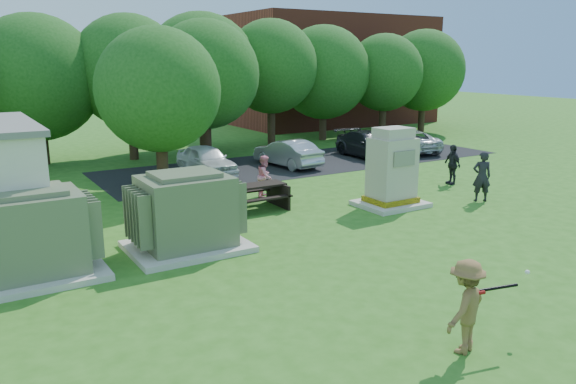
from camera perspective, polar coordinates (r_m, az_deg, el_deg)
ground at (r=12.80m, az=9.51°, el=-9.24°), size 120.00×120.00×0.00m
brick_building at (r=44.21m, az=4.45°, el=12.20°), size 15.00×8.00×8.00m
parking_strip at (r=27.28m, az=2.13°, el=3.07°), size 20.00×6.00×0.01m
transformer_left at (r=13.97m, az=-24.62°, el=-4.14°), size 3.00×2.40×2.07m
transformer_right at (r=14.80m, az=-10.32°, el=-2.17°), size 3.00×2.40×2.07m
generator_cabinet at (r=19.17m, az=10.50°, el=1.99°), size 2.19×1.79×2.67m
picnic_table at (r=18.59m, az=-3.29°, el=-0.19°), size 1.98×1.48×0.85m
batter at (r=10.08m, az=17.58°, el=-11.03°), size 1.20×0.90×1.65m
person_by_generator at (r=20.69m, az=19.08°, el=1.50°), size 0.77×0.70×1.77m
person_at_picnic at (r=20.31m, az=-2.35°, el=1.64°), size 0.92×0.92×1.50m
person_walking_right at (r=23.23m, az=16.35°, el=2.71°), size 0.58×1.00×1.59m
car_white at (r=24.41m, az=-8.29°, el=3.23°), size 1.63×3.79×1.28m
car_silver_a at (r=26.06m, az=-0.05°, el=3.98°), size 1.71×3.92×1.25m
car_dark at (r=28.69m, az=8.30°, el=4.76°), size 2.14×4.59×1.30m
car_silver_b at (r=30.81m, az=11.93°, el=5.10°), size 2.60×4.53×1.19m
batting_equipment at (r=10.39m, az=20.61°, el=-8.95°), size 1.55×0.27×0.13m
tree_row at (r=29.00m, az=-12.36°, el=11.64°), size 41.30×13.30×7.30m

